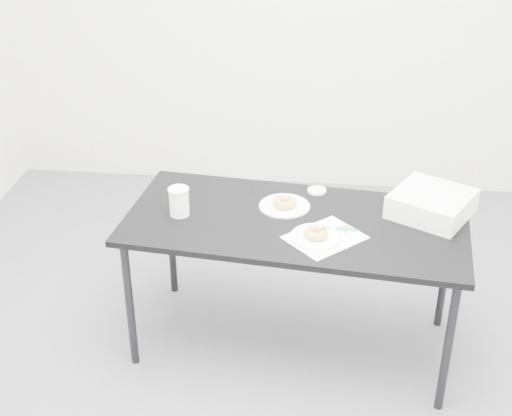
# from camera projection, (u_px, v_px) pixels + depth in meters

# --- Properties ---
(floor) EXTENTS (4.00, 4.00, 0.00)m
(floor) POSITION_uv_depth(u_px,v_px,m) (269.00, 367.00, 3.42)
(floor) COLOR #4B4C50
(floor) RESTS_ON ground
(table) EXTENTS (1.62, 0.89, 0.71)m
(table) POSITION_uv_depth(u_px,v_px,m) (295.00, 230.00, 3.27)
(table) COLOR black
(table) RESTS_ON floor
(scorecard) EXTENTS (0.39, 0.39, 0.00)m
(scorecard) POSITION_uv_depth(u_px,v_px,m) (325.00, 237.00, 3.11)
(scorecard) COLOR white
(scorecard) RESTS_ON table
(logo_patch) EXTENTS (0.07, 0.07, 0.00)m
(logo_patch) POSITION_uv_depth(u_px,v_px,m) (345.00, 229.00, 3.17)
(logo_patch) COLOR green
(logo_patch) RESTS_ON scorecard
(pen) EXTENTS (0.14, 0.02, 0.01)m
(pen) POSITION_uv_depth(u_px,v_px,m) (341.00, 229.00, 3.16)
(pen) COLOR #0C8971
(pen) RESTS_ON scorecard
(napkin) EXTENTS (0.20, 0.20, 0.00)m
(napkin) POSITION_uv_depth(u_px,v_px,m) (325.00, 241.00, 3.08)
(napkin) COLOR white
(napkin) RESTS_ON table
(plate_near) EXTENTS (0.23, 0.23, 0.01)m
(plate_near) POSITION_uv_depth(u_px,v_px,m) (316.00, 237.00, 3.10)
(plate_near) COLOR white
(plate_near) RESTS_ON napkin
(donut_near) EXTENTS (0.12, 0.12, 0.04)m
(donut_near) POSITION_uv_depth(u_px,v_px,m) (316.00, 233.00, 3.09)
(donut_near) COLOR #C0773D
(donut_near) RESTS_ON plate_near
(plate_far) EXTENTS (0.24, 0.24, 0.01)m
(plate_far) POSITION_uv_depth(u_px,v_px,m) (284.00, 206.00, 3.35)
(plate_far) COLOR white
(plate_far) RESTS_ON table
(donut_far) EXTENTS (0.14, 0.14, 0.04)m
(donut_far) POSITION_uv_depth(u_px,v_px,m) (285.00, 202.00, 3.34)
(donut_far) COLOR #C0773D
(donut_far) RESTS_ON plate_far
(coffee_cup) EXTENTS (0.09, 0.09, 0.14)m
(coffee_cup) POSITION_uv_depth(u_px,v_px,m) (179.00, 202.00, 3.26)
(coffee_cup) COLOR white
(coffee_cup) RESTS_ON table
(cup_lid) EXTENTS (0.09, 0.09, 0.01)m
(cup_lid) POSITION_uv_depth(u_px,v_px,m) (317.00, 191.00, 3.49)
(cup_lid) COLOR white
(cup_lid) RESTS_ON table
(bakery_box) EXTENTS (0.45, 0.45, 0.11)m
(bakery_box) POSITION_uv_depth(u_px,v_px,m) (432.00, 204.00, 3.27)
(bakery_box) COLOR silver
(bakery_box) RESTS_ON table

